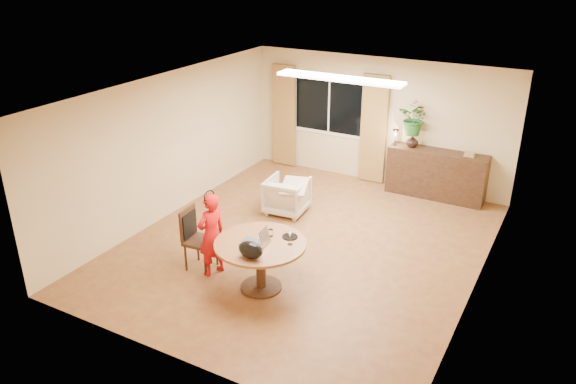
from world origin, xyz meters
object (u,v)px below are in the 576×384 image
object	(u,v)px
dining_table	(261,252)
armchair	(287,196)
dining_chair	(200,240)
sideboard	(436,174)
child	(212,235)

from	to	relation	value
dining_table	armchair	xyz separation A→B (m)	(-0.90, 2.41, -0.25)
dining_chair	sideboard	xyz separation A→B (m)	(2.42, 4.41, -0.01)
dining_chair	armchair	world-z (taller)	dining_chair
dining_table	sideboard	world-z (taller)	sideboard
armchair	dining_chair	bearing A→B (deg)	79.92
armchair	dining_table	bearing A→B (deg)	105.17
dining_table	dining_chair	size ratio (longest dim) A/B	1.35
dining_table	child	world-z (taller)	child
dining_chair	child	distance (m)	0.30
dining_table	child	bearing A→B (deg)	179.50
child	armchair	bearing A→B (deg)	-160.78
dining_chair	sideboard	world-z (taller)	dining_chair
dining_table	dining_chair	distance (m)	1.11
dining_chair	child	bearing A→B (deg)	-13.37
dining_chair	child	size ratio (longest dim) A/B	0.74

